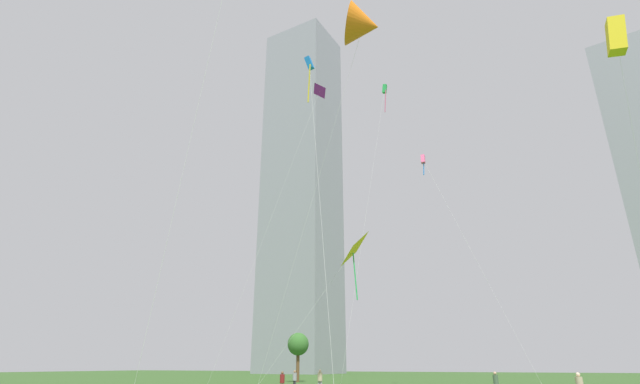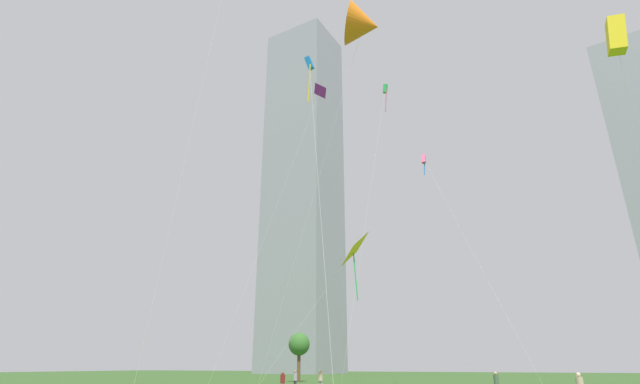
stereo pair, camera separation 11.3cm
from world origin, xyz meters
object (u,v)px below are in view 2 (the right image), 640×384
kite_flying_7 (425,161)px  person_standing_3 (283,381)px  kite_flying_6 (385,92)px  person_standing_4 (295,379)px  distant_highrise_1 (303,186)px  park_tree_1 (299,345)px  person_standing_0 (497,382)px  kite_flying_2 (354,252)px  kite_flying_5 (309,67)px  kite_flying_0 (319,94)px  kite_flying_4 (363,25)px  person_standing_1 (321,379)px  kite_flying_1 (616,36)px

kite_flying_7 → person_standing_3: bearing=-129.7°
kite_flying_6 → kite_flying_7: 11.17m
person_standing_4 → distant_highrise_1: (-35.50, 75.07, 51.46)m
park_tree_1 → person_standing_0: bearing=-37.2°
person_standing_0 → kite_flying_6: size_ratio=0.05×
person_standing_3 → person_standing_4: person_standing_4 is taller
kite_flying_2 → kite_flying_5: 15.95m
kite_flying_6 → park_tree_1: (-16.59, 10.95, -29.04)m
person_standing_3 → kite_flying_7: size_ratio=0.07×
person_standing_3 → kite_flying_5: kite_flying_5 is taller
kite_flying_2 → kite_flying_7: bearing=66.9°
kite_flying_5 → person_standing_3: bearing=129.8°
park_tree_1 → kite_flying_0: bearing=-57.3°
kite_flying_4 → kite_flying_5: (-5.90, 3.65, 0.54)m
kite_flying_5 → park_tree_1: bearing=116.7°
person_standing_1 → person_standing_4: bearing=135.3°
kite_flying_1 → distant_highrise_1: size_ratio=0.19×
person_standing_0 → kite_flying_6: (-9.32, 8.75, 32.77)m
kite_flying_1 → park_tree_1: size_ratio=3.24×
person_standing_1 → kite_flying_1: size_ratio=0.09×
kite_flying_0 → kite_flying_5: size_ratio=1.30×
kite_flying_4 → kite_flying_6: 24.46m
person_standing_4 → kite_flying_0: bearing=124.1°
person_standing_4 → kite_flying_1: 35.21m
kite_flying_0 → distant_highrise_1: distant_highrise_1 is taller
person_standing_4 → kite_flying_6: kite_flying_6 is taller
person_standing_4 → park_tree_1: size_ratio=0.27×
person_standing_1 → person_standing_4: (-3.29, 1.90, -0.06)m
kite_flying_6 → kite_flying_4: bearing=-79.2°
person_standing_4 → park_tree_1: (-8.83, 18.90, 3.72)m
kite_flying_0 → person_standing_3: bearing=-83.1°
kite_flying_5 → kite_flying_2: bearing=81.6°
kite_flying_5 → park_tree_1: kite_flying_5 is taller
kite_flying_2 → kite_flying_4: 18.08m
distant_highrise_1 → kite_flying_1: bearing=-48.2°
person_standing_0 → person_standing_1: 13.83m
person_standing_1 → kite_flying_4: bearing=-69.8°
person_standing_0 → person_standing_3: person_standing_3 is taller
person_standing_3 → kite_flying_4: bearing=-71.1°
kite_flying_1 → distant_highrise_1: (-62.00, 89.46, 33.28)m
person_standing_0 → park_tree_1: size_ratio=0.27×
person_standing_1 → park_tree_1: bearing=105.5°
kite_flying_7 → park_tree_1: bearing=151.1°
kite_flying_0 → kite_flying_2: bearing=-50.5°
person_standing_1 → person_standing_0: bearing=-10.2°
person_standing_3 → kite_flying_2: bearing=-15.0°
person_standing_3 → person_standing_1: bearing=30.9°
person_standing_1 → kite_flying_5: 26.07m
person_standing_0 → person_standing_3: (-15.63, -4.38, 0.00)m
kite_flying_1 → person_standing_1: bearing=151.7°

